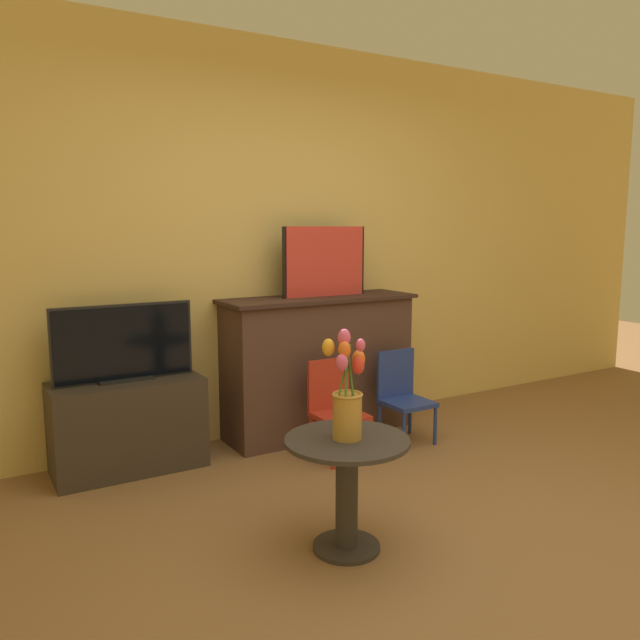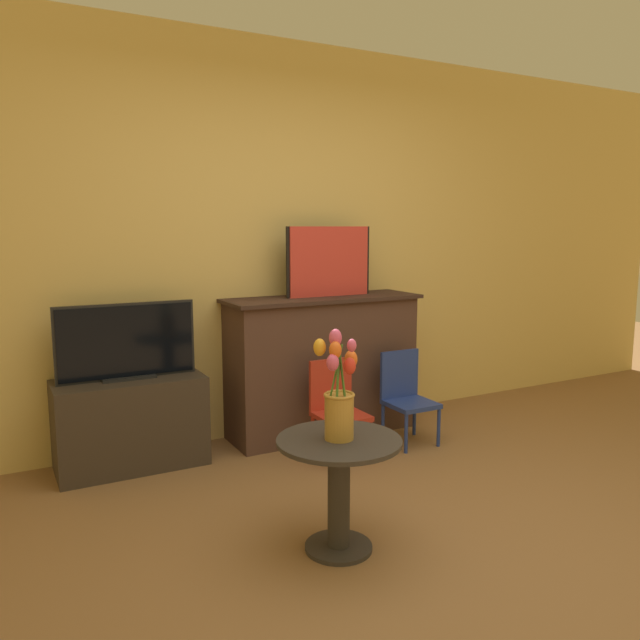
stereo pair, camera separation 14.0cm
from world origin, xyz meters
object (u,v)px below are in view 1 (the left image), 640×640
(chair_red, at_px, (335,405))
(vase_tulips, at_px, (347,397))
(painting, at_px, (325,261))
(tv_monitor, at_px, (124,344))
(chair_blue, at_px, (402,393))

(chair_red, height_order, vase_tulips, vase_tulips)
(painting, relative_size, chair_red, 1.05)
(tv_monitor, distance_m, chair_red, 1.34)
(tv_monitor, relative_size, chair_blue, 1.32)
(chair_red, bearing_deg, painting, 66.53)
(tv_monitor, distance_m, vase_tulips, 1.60)
(painting, height_order, tv_monitor, painting)
(tv_monitor, bearing_deg, vase_tulips, -67.58)
(chair_red, height_order, chair_blue, same)
(chair_red, bearing_deg, tv_monitor, 159.51)
(painting, relative_size, vase_tulips, 1.29)
(chair_red, relative_size, chair_blue, 1.00)
(painting, height_order, vase_tulips, painting)
(painting, distance_m, chair_red, 1.01)
(tv_monitor, relative_size, chair_red, 1.32)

